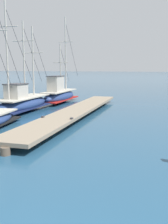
# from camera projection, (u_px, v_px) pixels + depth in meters

# --- Properties ---
(floating_dock) EXTENTS (3.13, 16.50, 0.53)m
(floating_dock) POSITION_uv_depth(u_px,v_px,m) (76.00, 111.00, 17.30)
(floating_dock) COLOR gray
(floating_dock) RESTS_ON ground
(fishing_boat_1) EXTENTS (1.96, 7.85, 7.52)m
(fishing_boat_1) POSITION_uv_depth(u_px,v_px,m) (59.00, 94.00, 23.96)
(fishing_boat_1) COLOR navy
(fishing_boat_1) RESTS_ON ground
(fishing_boat_2) EXTENTS (2.26, 7.31, 7.07)m
(fishing_boat_2) POSITION_uv_depth(u_px,v_px,m) (23.00, 102.00, 19.16)
(fishing_boat_2) COLOR navy
(fishing_boat_2) RESTS_ON ground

